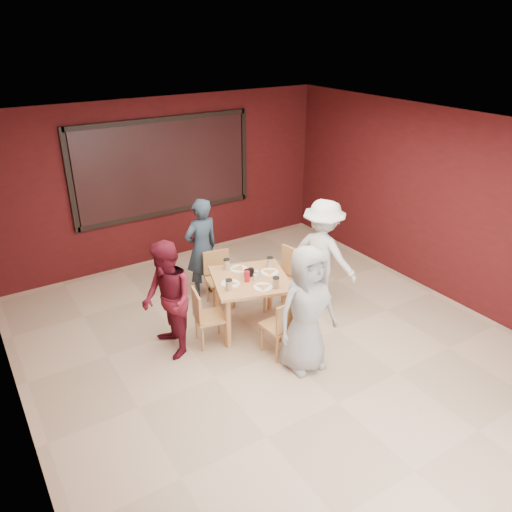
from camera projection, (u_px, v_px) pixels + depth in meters
floor at (280, 352)px, 6.46m from camera, size 7.00×7.00×0.00m
window_blinds at (165, 168)px, 8.39m from camera, size 3.00×0.02×1.50m
dining_table at (250, 284)px, 6.70m from camera, size 1.23×1.23×0.92m
chair_front at (283, 324)px, 6.22m from camera, size 0.42×0.42×0.81m
chair_back at (219, 275)px, 7.41m from camera, size 0.46×0.46×0.82m
chair_left at (205, 314)px, 6.44m from camera, size 0.46×0.46×0.79m
chair_right at (287, 278)px, 7.16m from camera, size 0.55×0.55×0.96m
diner_front at (307, 309)px, 5.87m from camera, size 0.81×0.54×1.61m
diner_back at (202, 248)px, 7.50m from camera, size 0.61×0.44×1.57m
diner_left at (167, 300)px, 6.15m from camera, size 0.63×0.78×1.53m
diner_right at (322, 255)px, 7.21m from camera, size 0.95×1.21×1.65m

